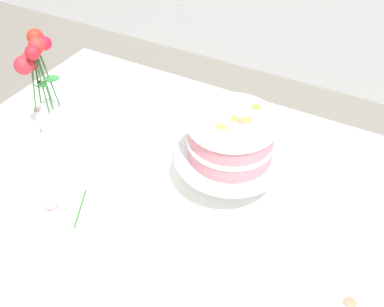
{
  "coord_description": "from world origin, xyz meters",
  "views": [
    {
      "loc": [
        0.45,
        -0.71,
        1.61
      ],
      "look_at": [
        0.05,
        0.03,
        0.86
      ],
      "focal_mm": 41.52,
      "sensor_mm": 36.0,
      "label": 1
    }
  ],
  "objects": [
    {
      "name": "dining_table",
      "position": [
        0.0,
        -0.02,
        0.65
      ],
      "size": [
        1.4,
        1.0,
        0.74
      ],
      "color": "white",
      "rests_on": "ground"
    },
    {
      "name": "linen_napkin",
      "position": [
        0.13,
        0.09,
        0.74
      ],
      "size": [
        0.39,
        0.39,
        0.0
      ],
      "primitive_type": "cube",
      "rotation": [
        0.0,
        0.0,
        0.24
      ],
      "color": "white",
      "rests_on": "dining_table"
    },
    {
      "name": "cake_stand",
      "position": [
        0.13,
        0.09,
        0.82
      ],
      "size": [
        0.29,
        0.29,
        0.1
      ],
      "color": "silver",
      "rests_on": "linen_napkin"
    },
    {
      "name": "layer_cake",
      "position": [
        0.13,
        0.09,
        0.9
      ],
      "size": [
        0.23,
        0.23,
        0.12
      ],
      "color": "#CC7A84",
      "rests_on": "cake_stand"
    },
    {
      "name": "flower_vase",
      "position": [
        -0.43,
        0.02,
        0.9
      ],
      "size": [
        0.1,
        0.11,
        0.33
      ],
      "color": "silver",
      "rests_on": "dining_table"
    },
    {
      "name": "fallen_rose",
      "position": [
        -0.23,
        -0.21,
        0.76
      ],
      "size": [
        0.12,
        0.12,
        0.04
      ],
      "color": "#2D6028",
      "rests_on": "dining_table"
    },
    {
      "name": "loose_petal_2",
      "position": [
        -0.57,
        0.09,
        0.74
      ],
      "size": [
        0.04,
        0.02,
        0.01
      ],
      "primitive_type": "ellipsoid",
      "rotation": [
        0.0,
        0.0,
        3.33
      ],
      "color": "pink",
      "rests_on": "dining_table"
    },
    {
      "name": "loose_petal_3",
      "position": [
        0.51,
        -0.12,
        0.74
      ],
      "size": [
        0.04,
        0.04,
        0.0
      ],
      "primitive_type": "ellipsoid",
      "rotation": [
        0.0,
        0.0,
        0.79
      ],
      "color": "#E56B51",
      "rests_on": "dining_table"
    }
  ]
}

